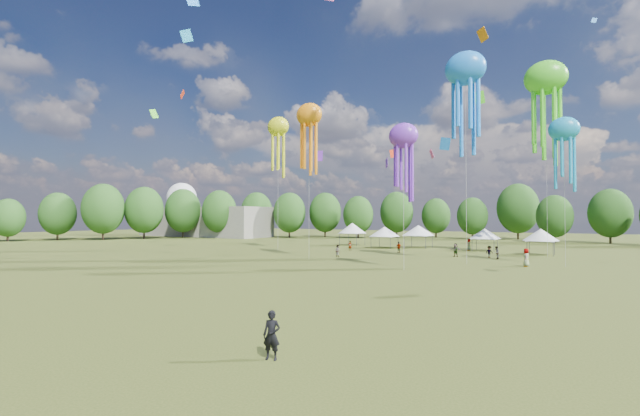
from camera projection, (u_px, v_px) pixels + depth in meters
The scene contains 10 objects.
ground at pixel (147, 325), 21.03m from camera, with size 300.00×300.00×0.00m, color #384416.
observer_main at pixel (272, 335), 15.96m from camera, with size 0.66×0.43×1.81m, color black.
spectator_near at pixel (338, 251), 57.40m from camera, with size 0.77×0.60×1.59m, color gray.
spectators_far at pixel (464, 250), 57.72m from camera, with size 26.82×21.08×1.93m.
festival_tents at pixel (421, 231), 72.28m from camera, with size 36.92×10.22×4.24m.
show_kites at pixel (450, 112), 55.23m from camera, with size 44.28×26.13×26.15m.
small_kites at pixel (414, 40), 59.88m from camera, with size 71.37×63.62×45.20m.
treeline at pixel (437, 210), 76.53m from camera, with size 201.57×95.24×13.43m.
hangar at pixel (204, 222), 120.06m from camera, with size 40.00×12.00×8.00m, color gray.
radome at pixel (182, 202), 133.65m from camera, with size 9.00×9.00×16.00m.
Camera 1 is at (18.25, -13.64, 5.27)m, focal length 24.21 mm.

